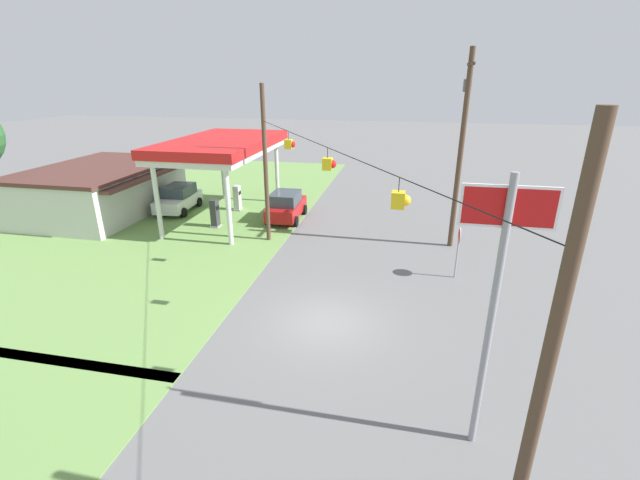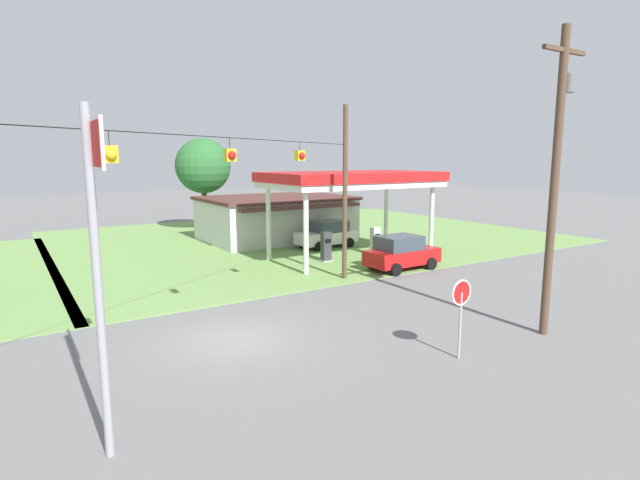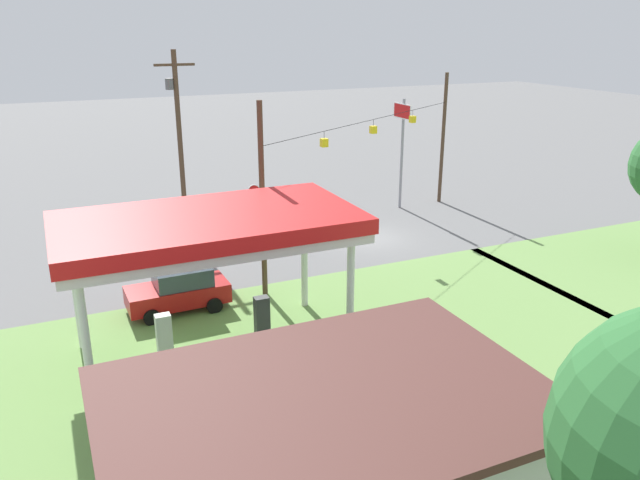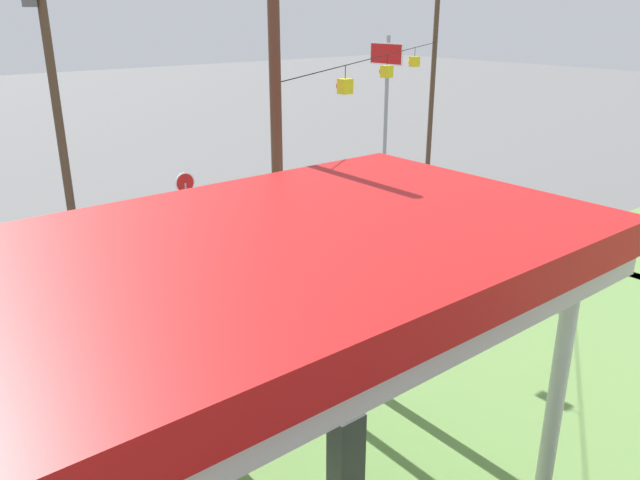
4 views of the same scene
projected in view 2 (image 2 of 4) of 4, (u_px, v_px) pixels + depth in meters
The scene contains 13 objects.
ground_plane at pixel (235, 339), 17.02m from camera, with size 160.00×160.00×0.00m, color slate.
grass_verge_station_corner at pixel (304, 236), 39.16m from camera, with size 36.00×28.00×0.04m, color #6B934C.
gas_station_canopy at pixel (352, 180), 29.85m from camera, with size 10.49×5.72×5.29m.
gas_station_store at pixel (276, 218), 37.58m from camera, with size 10.65×7.95×3.25m.
fuel_pump_near at pixel (326, 248), 29.50m from camera, with size 0.71×0.56×1.80m.
fuel_pump_far at pixel (375, 242), 31.48m from camera, with size 0.71×0.56×1.80m.
car_at_pumps_front at pixel (401, 253), 27.41m from camera, with size 4.26×2.18×1.92m.
car_at_pumps_rear at pixel (327, 234), 34.24m from camera, with size 4.31×2.33×1.84m.
stop_sign_roadside at pixel (461, 302), 15.13m from camera, with size 0.80×0.08×2.50m.
stop_sign_overhead at pixel (96, 219), 9.62m from camera, with size 0.22×2.02×7.15m.
utility_pole_main at pixel (556, 169), 16.67m from camera, with size 2.20×0.44×10.34m.
signal_span_gantry at pixel (231, 204), 16.25m from camera, with size 16.49×10.24×8.67m.
tree_behind_station at pixel (203, 166), 40.87m from camera, with size 4.50×4.50×7.71m.
Camera 2 is at (-6.33, -15.23, 6.14)m, focal length 28.00 mm.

